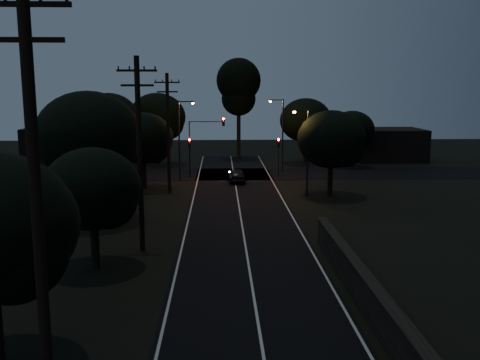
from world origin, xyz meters
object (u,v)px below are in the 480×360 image
tall_pine (239,86)px  signal_right (278,150)px  streetlight_c (306,146)px  car (237,175)px  streetlight_a (181,135)px  streetlight_b (281,130)px  signal_left (190,151)px  signal_mast (206,136)px  utility_pole_near (37,213)px  utility_pole_far (168,131)px  utility_pole_mid (139,151)px

tall_pine → signal_right: 16.76m
streetlight_c → car: (-5.67, 7.15, -3.68)m
streetlight_a → streetlight_b: same height
streetlight_b → streetlight_c: streetlight_b is taller
tall_pine → signal_left: (-5.60, -15.01, -6.53)m
signal_right → signal_mast: bearing=180.0°
utility_pole_near → utility_pole_far: (0.00, 34.00, -0.76)m
car → signal_mast: bearing=-45.2°
utility_pole_far → signal_right: utility_pole_far is taller
signal_right → streetlight_c: (1.23, -9.99, 1.51)m
signal_left → utility_pole_near: bearing=-91.9°
utility_pole_near → signal_left: size_ratio=2.93×
utility_pole_near → signal_right: bearing=75.8°
streetlight_b → signal_left: bearing=-158.0°
utility_pole_mid → streetlight_c: size_ratio=1.47×
utility_pole_far → streetlight_a: size_ratio=1.31×
streetlight_c → streetlight_a: bearing=144.3°
utility_pole_mid → utility_pole_far: size_ratio=1.05×
signal_mast → streetlight_a: bearing=-140.2°
utility_pole_mid → signal_left: size_ratio=2.68×
signal_right → signal_mast: 7.66m
signal_right → streetlight_a: bearing=-168.7°
utility_pole_far → signal_left: utility_pole_far is taller
tall_pine → streetlight_c: size_ratio=1.73×
utility_pole_mid → car: 23.54m
utility_pole_near → streetlight_b: size_ratio=1.50×
utility_pole_near → car: size_ratio=3.04×
tall_pine → car: size_ratio=3.30×
signal_mast → tall_pine: bearing=75.4°
signal_mast → signal_right: bearing=-0.0°
tall_pine → utility_pole_mid: bearing=-99.9°
utility_pole_far → signal_left: (1.40, 7.99, -2.65)m
signal_left → signal_mast: bearing=0.1°
streetlight_a → utility_pole_mid: bearing=-91.7°
signal_mast → streetlight_c: streetlight_c is taller
signal_mast → car: size_ratio=1.59×
tall_pine → signal_mast: bearing=-104.6°
streetlight_c → signal_left: bearing=136.2°
signal_left → streetlight_c: 14.52m
utility_pole_far → signal_right: 13.53m
utility_pole_mid → signal_mast: utility_pole_mid is taller
utility_pole_mid → car: (6.16, 22.15, -5.07)m
car → utility_pole_mid: bearing=71.9°
streetlight_a → car: 6.81m
utility_pole_near → utility_pole_mid: 17.01m
streetlight_b → utility_pole_near: bearing=-103.8°
utility_pole_mid → streetlight_c: bearing=51.7°
utility_pole_near → signal_mast: bearing=85.8°
utility_pole_mid → streetlight_b: size_ratio=1.38×
utility_pole_far → streetlight_b: bearing=46.7°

